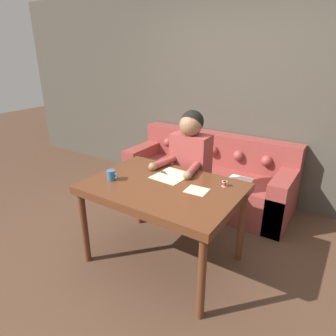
% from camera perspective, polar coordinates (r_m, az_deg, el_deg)
% --- Properties ---
extents(ground_plane, '(16.00, 16.00, 0.00)m').
position_cam_1_polar(ground_plane, '(2.89, -0.89, -18.21)').
color(ground_plane, '#4C3323').
extents(wall_back, '(8.00, 0.06, 2.60)m').
position_cam_1_polar(wall_back, '(3.89, 14.46, 12.96)').
color(wall_back, '#474238').
rests_on(wall_back, ground_plane).
extents(dining_table, '(1.30, 0.91, 0.78)m').
position_cam_1_polar(dining_table, '(2.58, -0.95, -4.78)').
color(dining_table, '#562D19').
rests_on(dining_table, ground_plane).
extents(couch, '(2.10, 0.80, 0.84)m').
position_cam_1_polar(couch, '(3.89, 7.58, -1.84)').
color(couch, brown).
rests_on(couch, ground_plane).
extents(person, '(0.46, 0.58, 1.30)m').
position_cam_1_polar(person, '(3.10, 4.18, -0.55)').
color(person, '#33281E').
rests_on(person, ground_plane).
extents(pattern_paper_main, '(0.30, 0.34, 0.00)m').
position_cam_1_polar(pattern_paper_main, '(2.72, 0.64, -1.48)').
color(pattern_paper_main, beige).
rests_on(pattern_paper_main, dining_table).
extents(pattern_paper_offcut, '(0.19, 0.17, 0.00)m').
position_cam_1_polar(pattern_paper_offcut, '(2.46, 5.49, -4.28)').
color(pattern_paper_offcut, beige).
rests_on(pattern_paper_offcut, dining_table).
extents(scissors, '(0.21, 0.12, 0.01)m').
position_cam_1_polar(scissors, '(2.77, -0.58, -1.03)').
color(scissors, silver).
rests_on(scissors, dining_table).
extents(mug, '(0.11, 0.08, 0.09)m').
position_cam_1_polar(mug, '(2.67, -10.73, -1.36)').
color(mug, '#335B84').
rests_on(mug, dining_table).
extents(thread_spool, '(0.04, 0.04, 0.05)m').
position_cam_1_polar(thread_spool, '(2.56, 10.70, -2.98)').
color(thread_spool, red).
rests_on(thread_spool, dining_table).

